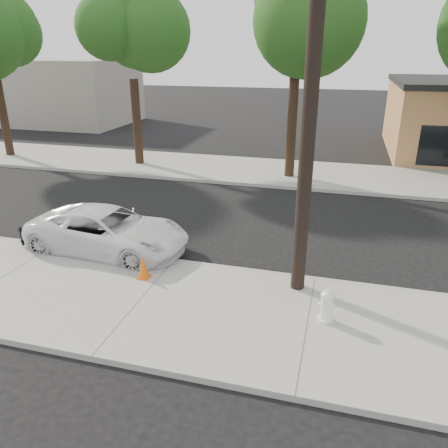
{
  "coord_description": "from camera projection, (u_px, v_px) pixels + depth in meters",
  "views": [
    {
      "loc": [
        4.38,
        -12.56,
        5.78
      ],
      "look_at": [
        1.22,
        -1.09,
        1.0
      ],
      "focal_mm": 35.0,
      "sensor_mm": 36.0,
      "label": 1
    }
  ],
  "objects": [
    {
      "name": "ground",
      "position": [
        197.0,
        236.0,
        14.47
      ],
      "size": [
        120.0,
        120.0,
        0.0
      ],
      "primitive_type": "plane",
      "color": "black",
      "rests_on": "ground"
    },
    {
      "name": "tree_b",
      "position": [
        133.0,
        41.0,
        20.82
      ],
      "size": [
        4.34,
        4.2,
        8.45
      ],
      "color": "black",
      "rests_on": "far_sidewalk"
    },
    {
      "name": "building_far",
      "position": [
        46.0,
        91.0,
        36.36
      ],
      "size": [
        14.0,
        8.0,
        5.0
      ],
      "primitive_type": "cube",
      "color": "gray",
      "rests_on": "ground"
    },
    {
      "name": "curb_near",
      "position": [
        174.0,
        262.0,
        12.56
      ],
      "size": [
        90.0,
        0.12,
        0.16
      ],
      "primitive_type": "cube",
      "color": "#9E9B93",
      "rests_on": "ground"
    },
    {
      "name": "far_sidewalk",
      "position": [
        251.0,
        170.0,
        22.05
      ],
      "size": [
        90.0,
        5.0,
        0.15
      ],
      "primitive_type": "cube",
      "color": "gray",
      "rests_on": "ground"
    },
    {
      "name": "fire_hydrant",
      "position": [
        326.0,
        306.0,
        9.62
      ],
      "size": [
        0.39,
        0.35,
        0.73
      ],
      "rotation": [
        0.0,
        0.0,
        -0.11
      ],
      "color": "white",
      "rests_on": "near_sidewalk"
    },
    {
      "name": "utility_pole",
      "position": [
        310.0,
        103.0,
        9.42
      ],
      "size": [
        1.4,
        0.34,
        9.0
      ],
      "color": "black",
      "rests_on": "near_sidewalk"
    },
    {
      "name": "near_sidewalk",
      "position": [
        141.0,
        302.0,
        10.6
      ],
      "size": [
        90.0,
        4.4,
        0.15
      ],
      "primitive_type": "cube",
      "color": "gray",
      "rests_on": "ground"
    },
    {
      "name": "police_cruiser",
      "position": [
        108.0,
        231.0,
        13.15
      ],
      "size": [
        5.05,
        2.58,
        1.36
      ],
      "primitive_type": "imported",
      "rotation": [
        0.0,
        0.0,
        1.51
      ],
      "color": "white",
      "rests_on": "ground"
    },
    {
      "name": "tree_c",
      "position": [
        303.0,
        20.0,
        18.18
      ],
      "size": [
        4.96,
        4.8,
        9.55
      ],
      "color": "black",
      "rests_on": "far_sidewalk"
    },
    {
      "name": "traffic_cone",
      "position": [
        143.0,
        267.0,
        11.45
      ],
      "size": [
        0.33,
        0.33,
        0.62
      ],
      "rotation": [
        0.0,
        0.0,
        -0.02
      ],
      "color": "#E15B0B",
      "rests_on": "near_sidewalk"
    }
  ]
}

